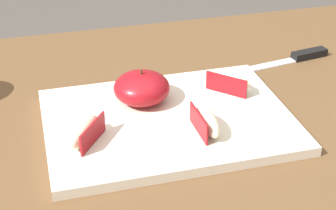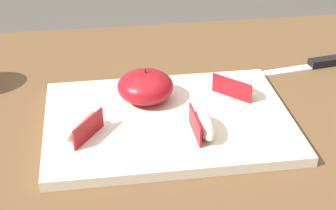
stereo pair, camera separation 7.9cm
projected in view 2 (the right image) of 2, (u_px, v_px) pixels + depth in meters
dining_table at (174, 184)px, 0.85m from camera, size 1.30×0.83×0.73m
cutting_board at (168, 121)px, 0.81m from camera, size 0.36×0.26×0.02m
apple_half_skin_up at (145, 86)px, 0.83m from camera, size 0.09×0.09×0.05m
apple_wedge_front at (204, 124)px, 0.75m from camera, size 0.03×0.07×0.03m
apple_wedge_near_knife at (81, 126)px, 0.75m from camera, size 0.06×0.07×0.03m
apple_wedge_right at (236, 85)px, 0.85m from camera, size 0.07×0.07×0.03m
paring_knife at (321, 63)px, 0.98m from camera, size 0.16×0.04×0.01m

